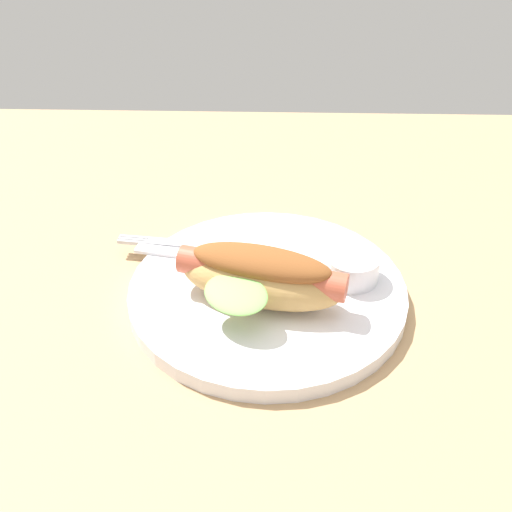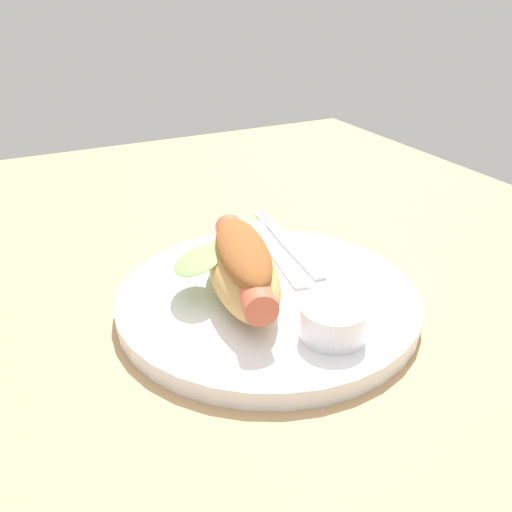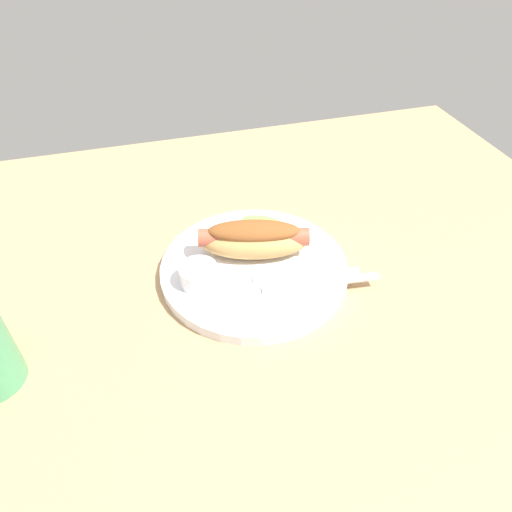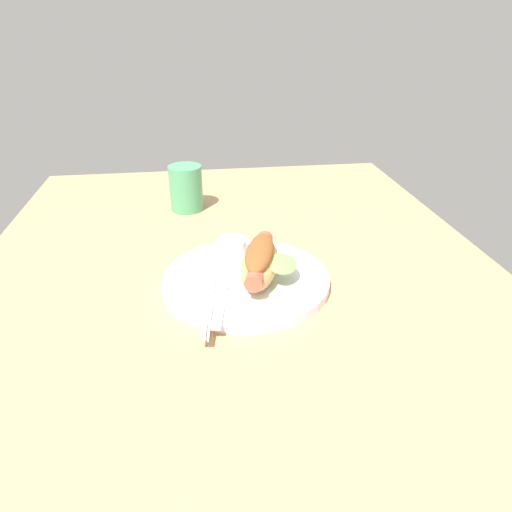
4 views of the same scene
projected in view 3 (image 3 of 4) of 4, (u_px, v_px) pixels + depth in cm
name	position (u px, v px, depth cm)	size (l,w,h in cm)	color
ground_plane	(240.00, 283.00, 66.41)	(120.00, 90.00, 1.80)	tan
plate	(254.00, 268.00, 66.28)	(26.57, 26.57, 1.60)	white
hot_dog	(254.00, 238.00, 65.58)	(16.10, 11.30, 5.53)	tan
sauce_ramekin	(199.00, 275.00, 62.19)	(5.19, 5.19, 2.65)	white
fork	(319.00, 283.00, 62.63)	(16.38, 3.04, 0.40)	silver
knife	(307.00, 275.00, 63.83)	(14.94, 1.40, 0.36)	silver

